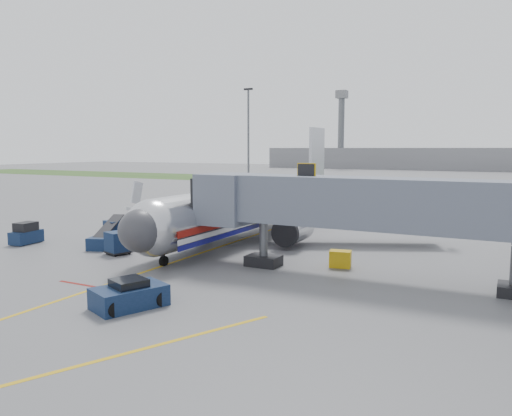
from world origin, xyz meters
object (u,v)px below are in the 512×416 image
at_px(pushback_tug, 129,295).
at_px(belt_loader, 106,240).
at_px(baggage_tug, 26,234).
at_px(ramp_worker, 203,221).
at_px(airliner, 255,206).

xyz_separation_m(pushback_tug, belt_loader, (-12.14, 10.99, -0.04)).
distance_m(baggage_tug, ramp_worker, 15.30).
xyz_separation_m(airliner, pushback_tug, (4.00, -21.14, -2.05)).
bearing_deg(airliner, belt_loader, -128.74).
distance_m(belt_loader, ramp_worker, 10.35).
xyz_separation_m(pushback_tug, baggage_tug, (-18.86, 8.88, 0.19)).
distance_m(pushback_tug, belt_loader, 16.37).
height_order(pushback_tug, baggage_tug, baggage_tug).
bearing_deg(airliner, ramp_worker, -178.45).
xyz_separation_m(airliner, baggage_tug, (-14.86, -12.26, -1.86)).
relative_size(airliner, pushback_tug, 8.96).
height_order(airliner, pushback_tug, airliner).
bearing_deg(baggage_tug, airliner, 39.51).
bearing_deg(ramp_worker, airliner, -41.50).
distance_m(airliner, pushback_tug, 21.61).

